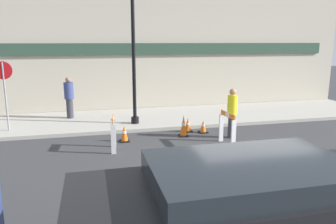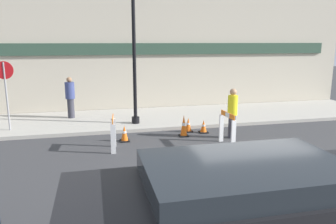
# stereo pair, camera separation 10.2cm
# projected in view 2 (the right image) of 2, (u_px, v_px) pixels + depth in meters

# --- Properties ---
(ground_plane) EXTENTS (60.00, 60.00, 0.00)m
(ground_plane) POSITION_uv_depth(u_px,v_px,m) (238.00, 180.00, 7.57)
(ground_plane) COLOR #38383A
(sidewalk_slab) EXTENTS (18.00, 3.62, 0.13)m
(sidewalk_slab) POSITION_uv_depth(u_px,v_px,m) (173.00, 117.00, 13.57)
(sidewalk_slab) COLOR #ADA89E
(sidewalk_slab) RESTS_ON ground_plane
(storefront_facade) EXTENTS (18.00, 0.22, 5.50)m
(storefront_facade) POSITION_uv_depth(u_px,v_px,m) (163.00, 50.00, 14.79)
(storefront_facade) COLOR #BCB29E
(storefront_facade) RESTS_ON ground_plane
(streetlamp_post) EXTENTS (0.44, 0.44, 5.72)m
(streetlamp_post) POSITION_uv_depth(u_px,v_px,m) (134.00, 23.00, 11.50)
(streetlamp_post) COLOR black
(streetlamp_post) RESTS_ON sidewalk_slab
(stop_sign) EXTENTS (0.60, 0.06, 2.36)m
(stop_sign) POSITION_uv_depth(u_px,v_px,m) (5.00, 85.00, 10.99)
(stop_sign) COLOR gray
(stop_sign) RESTS_ON sidewalk_slab
(barricade_0) EXTENTS (0.18, 0.88, 1.03)m
(barricade_0) POSITION_uv_depth(u_px,v_px,m) (227.00, 128.00, 9.96)
(barricade_0) COLOR white
(barricade_0) RESTS_ON ground_plane
(barricade_1) EXTENTS (0.19, 0.72, 1.02)m
(barricade_1) POSITION_uv_depth(u_px,v_px,m) (113.00, 132.00, 9.53)
(barricade_1) COLOR white
(barricade_1) RESTS_ON ground_plane
(traffic_cone_0) EXTENTS (0.30, 0.30, 0.70)m
(traffic_cone_0) POSITION_uv_depth(u_px,v_px,m) (204.00, 158.00, 7.99)
(traffic_cone_0) COLOR black
(traffic_cone_0) RESTS_ON ground_plane
(traffic_cone_1) EXTENTS (0.30, 0.30, 0.51)m
(traffic_cone_1) POSITION_uv_depth(u_px,v_px,m) (188.00, 125.00, 11.52)
(traffic_cone_1) COLOR black
(traffic_cone_1) RESTS_ON ground_plane
(traffic_cone_2) EXTENTS (0.30, 0.30, 0.73)m
(traffic_cone_2) POSITION_uv_depth(u_px,v_px,m) (184.00, 126.00, 10.95)
(traffic_cone_2) COLOR black
(traffic_cone_2) RESTS_ON ground_plane
(traffic_cone_3) EXTENTS (0.30, 0.30, 0.58)m
(traffic_cone_3) POSITION_uv_depth(u_px,v_px,m) (166.00, 158.00, 8.15)
(traffic_cone_3) COLOR black
(traffic_cone_3) RESTS_ON ground_plane
(traffic_cone_4) EXTENTS (0.30, 0.30, 0.45)m
(traffic_cone_4) POSITION_uv_depth(u_px,v_px,m) (204.00, 127.00, 11.41)
(traffic_cone_4) COLOR black
(traffic_cone_4) RESTS_ON ground_plane
(traffic_cone_5) EXTENTS (0.30, 0.30, 0.53)m
(traffic_cone_5) POSITION_uv_depth(u_px,v_px,m) (124.00, 134.00, 10.42)
(traffic_cone_5) COLOR black
(traffic_cone_5) RESTS_ON ground_plane
(person_worker) EXTENTS (0.39, 0.39, 1.64)m
(person_worker) POSITION_uv_depth(u_px,v_px,m) (232.00, 111.00, 10.68)
(person_worker) COLOR #33333D
(person_worker) RESTS_ON ground_plane
(person_pedestrian) EXTENTS (0.50, 0.50, 1.63)m
(person_pedestrian) POSITION_uv_depth(u_px,v_px,m) (70.00, 96.00, 12.97)
(person_pedestrian) COLOR #33333D
(person_pedestrian) RESTS_ON sidewalk_slab
(parked_car_1) EXTENTS (4.35, 1.84, 1.74)m
(parked_car_1) POSITION_uv_depth(u_px,v_px,m) (243.00, 220.00, 4.03)
(parked_car_1) COLOR black
(parked_car_1) RESTS_ON ground_plane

